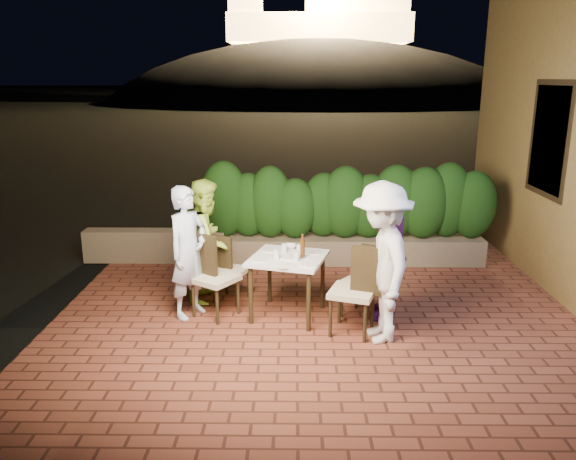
{
  "coord_description": "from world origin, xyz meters",
  "views": [
    {
      "loc": [
        -0.61,
        -6.1,
        2.8
      ],
      "look_at": [
        -0.69,
        0.32,
        1.05
      ],
      "focal_mm": 35.0,
      "sensor_mm": 36.0,
      "label": 1
    }
  ],
  "objects_px": {
    "dining_table": "(288,286)",
    "chair_right_front": "(352,290)",
    "diner_purple": "(390,252)",
    "bowl": "(289,247)",
    "beer_bottle": "(302,246)",
    "diner_green": "(207,240)",
    "chair_right_back": "(362,281)",
    "diner_blue": "(188,252)",
    "chair_left_back": "(231,269)",
    "parapet_lamp": "(198,226)",
    "chair_left_front": "(215,277)",
    "diner_white": "(381,263)"
  },
  "relations": [
    {
      "from": "dining_table",
      "to": "chair_right_front",
      "type": "distance_m",
      "value": 0.87
    },
    {
      "from": "dining_table",
      "to": "diner_purple",
      "type": "relative_size",
      "value": 0.51
    },
    {
      "from": "bowl",
      "to": "diner_purple",
      "type": "height_order",
      "value": "diner_purple"
    },
    {
      "from": "beer_bottle",
      "to": "diner_green",
      "type": "bearing_deg",
      "value": 153.68
    },
    {
      "from": "chair_right_back",
      "to": "diner_blue",
      "type": "height_order",
      "value": "diner_blue"
    },
    {
      "from": "dining_table",
      "to": "chair_left_back",
      "type": "xyz_separation_m",
      "value": [
        -0.74,
        0.47,
        0.05
      ]
    },
    {
      "from": "dining_table",
      "to": "diner_green",
      "type": "distance_m",
      "value": 1.26
    },
    {
      "from": "beer_bottle",
      "to": "diner_purple",
      "type": "relative_size",
      "value": 0.18
    },
    {
      "from": "dining_table",
      "to": "diner_green",
      "type": "relative_size",
      "value": 0.53
    },
    {
      "from": "parapet_lamp",
      "to": "bowl",
      "type": "bearing_deg",
      "value": -50.84
    },
    {
      "from": "chair_left_back",
      "to": "diner_purple",
      "type": "distance_m",
      "value": 2.04
    },
    {
      "from": "diner_green",
      "to": "diner_purple",
      "type": "relative_size",
      "value": 0.96
    },
    {
      "from": "dining_table",
      "to": "chair_left_front",
      "type": "bearing_deg",
      "value": -179.36
    },
    {
      "from": "bowl",
      "to": "diner_blue",
      "type": "xyz_separation_m",
      "value": [
        -1.19,
        -0.32,
        0.03
      ]
    },
    {
      "from": "beer_bottle",
      "to": "diner_blue",
      "type": "xyz_separation_m",
      "value": [
        -1.35,
        0.04,
        -0.1
      ]
    },
    {
      "from": "dining_table",
      "to": "chair_right_front",
      "type": "xyz_separation_m",
      "value": [
        0.73,
        -0.46,
        0.14
      ]
    },
    {
      "from": "chair_right_back",
      "to": "diner_white",
      "type": "relative_size",
      "value": 0.52
    },
    {
      "from": "chair_left_front",
      "to": "diner_green",
      "type": "distance_m",
      "value": 0.67
    },
    {
      "from": "beer_bottle",
      "to": "diner_white",
      "type": "bearing_deg",
      "value": -34.36
    },
    {
      "from": "bowl",
      "to": "chair_left_front",
      "type": "xyz_separation_m",
      "value": [
        -0.88,
        -0.34,
        -0.27
      ]
    },
    {
      "from": "diner_blue",
      "to": "parapet_lamp",
      "type": "distance_m",
      "value": 2.1
    },
    {
      "from": "beer_bottle",
      "to": "bowl",
      "type": "relative_size",
      "value": 1.55
    },
    {
      "from": "chair_right_front",
      "to": "diner_purple",
      "type": "xyz_separation_m",
      "value": [
        0.47,
        0.44,
        0.31
      ]
    },
    {
      "from": "diner_white",
      "to": "parapet_lamp",
      "type": "distance_m",
      "value": 3.63
    },
    {
      "from": "diner_blue",
      "to": "diner_purple",
      "type": "height_order",
      "value": "diner_purple"
    },
    {
      "from": "chair_right_front",
      "to": "diner_green",
      "type": "distance_m",
      "value": 2.07
    },
    {
      "from": "beer_bottle",
      "to": "diner_purple",
      "type": "bearing_deg",
      "value": 0.8
    },
    {
      "from": "beer_bottle",
      "to": "chair_right_front",
      "type": "bearing_deg",
      "value": -37.71
    },
    {
      "from": "bowl",
      "to": "diner_purple",
      "type": "xyz_separation_m",
      "value": [
        1.19,
        -0.35,
        0.05
      ]
    },
    {
      "from": "beer_bottle",
      "to": "diner_blue",
      "type": "height_order",
      "value": "diner_blue"
    },
    {
      "from": "chair_right_front",
      "to": "parapet_lamp",
      "type": "bearing_deg",
      "value": -30.75
    },
    {
      "from": "bowl",
      "to": "diner_green",
      "type": "xyz_separation_m",
      "value": [
        -1.05,
        0.24,
        0.01
      ]
    },
    {
      "from": "chair_left_back",
      "to": "parapet_lamp",
      "type": "height_order",
      "value": "chair_left_back"
    },
    {
      "from": "beer_bottle",
      "to": "parapet_lamp",
      "type": "height_order",
      "value": "beer_bottle"
    },
    {
      "from": "bowl",
      "to": "chair_right_back",
      "type": "bearing_deg",
      "value": -21.21
    },
    {
      "from": "beer_bottle",
      "to": "diner_green",
      "type": "xyz_separation_m",
      "value": [
        -1.22,
        0.6,
        -0.11
      ]
    },
    {
      "from": "beer_bottle",
      "to": "chair_left_back",
      "type": "bearing_deg",
      "value": 151.07
    },
    {
      "from": "chair_left_back",
      "to": "chair_right_back",
      "type": "xyz_separation_m",
      "value": [
        1.63,
        -0.48,
        0.03
      ]
    },
    {
      "from": "diner_purple",
      "to": "beer_bottle",
      "type": "bearing_deg",
      "value": -75.74
    },
    {
      "from": "beer_bottle",
      "to": "chair_right_back",
      "type": "relative_size",
      "value": 0.32
    },
    {
      "from": "chair_left_back",
      "to": "chair_right_front",
      "type": "relative_size",
      "value": 0.83
    },
    {
      "from": "bowl",
      "to": "chair_left_front",
      "type": "relative_size",
      "value": 0.19
    },
    {
      "from": "dining_table",
      "to": "diner_green",
      "type": "bearing_deg",
      "value": 151.34
    },
    {
      "from": "beer_bottle",
      "to": "diner_white",
      "type": "xyz_separation_m",
      "value": [
        0.84,
        -0.57,
        -0.01
      ]
    },
    {
      "from": "chair_left_back",
      "to": "diner_white",
      "type": "height_order",
      "value": "diner_white"
    },
    {
      "from": "diner_green",
      "to": "diner_white",
      "type": "bearing_deg",
      "value": -113.77
    },
    {
      "from": "chair_left_back",
      "to": "chair_right_front",
      "type": "xyz_separation_m",
      "value": [
        1.46,
        -0.93,
        0.09
      ]
    },
    {
      "from": "diner_green",
      "to": "diner_white",
      "type": "distance_m",
      "value": 2.37
    },
    {
      "from": "chair_left_front",
      "to": "diner_white",
      "type": "distance_m",
      "value": 2.01
    },
    {
      "from": "diner_white",
      "to": "bowl",
      "type": "bearing_deg",
      "value": -139.95
    }
  ]
}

